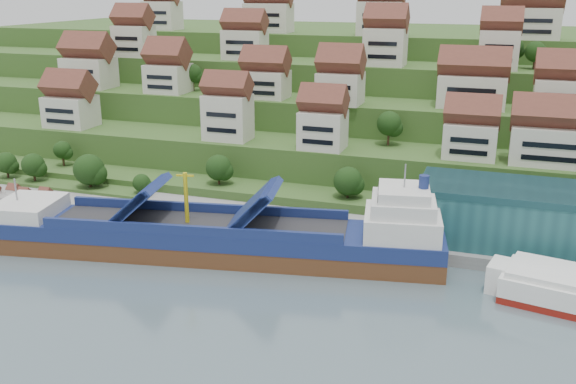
% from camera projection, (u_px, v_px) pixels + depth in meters
% --- Properties ---
extents(ground, '(300.00, 300.00, 0.00)m').
position_uv_depth(ground, '(271.00, 263.00, 106.80)').
color(ground, slate).
rests_on(ground, ground).
extents(quay, '(180.00, 14.00, 2.20)m').
position_uv_depth(quay, '(405.00, 239.00, 113.86)').
color(quay, gray).
rests_on(quay, ground).
extents(pebble_beach, '(45.00, 20.00, 1.00)m').
position_uv_depth(pebble_beach, '(33.00, 202.00, 135.22)').
color(pebble_beach, gray).
rests_on(pebble_beach, ground).
extents(hillside, '(260.00, 128.00, 31.00)m').
position_uv_depth(hillside, '(387.00, 100.00, 196.85)').
color(hillside, '#2D4C1E').
rests_on(hillside, ground).
extents(hillside_village, '(155.18, 61.63, 28.95)m').
position_uv_depth(hillside_village, '(370.00, 70.00, 153.78)').
color(hillside_village, silver).
rests_on(hillside_village, ground).
extents(hillside_trees, '(136.05, 62.40, 30.88)m').
position_uv_depth(hillside_trees, '(303.00, 116.00, 143.45)').
color(hillside_trees, '#1D3F15').
rests_on(hillside_trees, ground).
extents(flagpole, '(1.28, 0.16, 8.00)m').
position_uv_depth(flagpole, '(391.00, 217.00, 108.16)').
color(flagpole, gray).
rests_on(flagpole, quay).
extents(beach_huts, '(14.40, 3.70, 2.20)m').
position_uv_depth(beach_huts, '(20.00, 196.00, 134.21)').
color(beach_huts, white).
rests_on(beach_huts, pebble_beach).
extents(cargo_ship, '(78.83, 25.35, 17.28)m').
position_uv_depth(cargo_ship, '(223.00, 237.00, 108.84)').
color(cargo_ship, brown).
rests_on(cargo_ship, ground).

